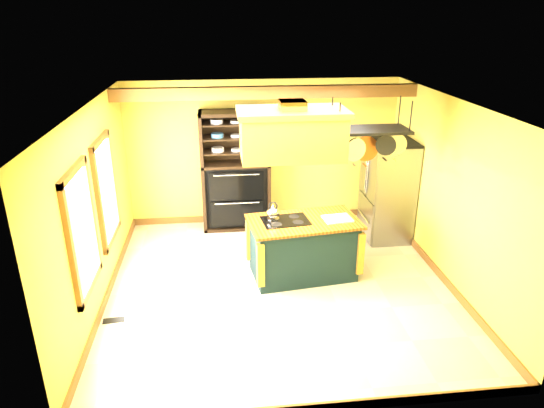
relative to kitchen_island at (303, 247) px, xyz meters
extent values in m
plane|color=beige|center=(-0.40, -0.28, -0.47)|extent=(5.00, 5.00, 0.00)
plane|color=white|center=(-0.40, -0.28, 2.23)|extent=(5.00, 5.00, 0.00)
cube|color=gold|center=(-0.40, 2.22, 0.88)|extent=(5.00, 0.02, 2.70)
cube|color=gold|center=(-0.40, -2.78, 0.88)|extent=(5.00, 0.02, 2.70)
cube|color=gold|center=(-2.90, -0.28, 0.88)|extent=(0.02, 5.00, 2.70)
cube|color=gold|center=(2.10, -0.28, 0.88)|extent=(0.02, 5.00, 2.70)
cube|color=brown|center=(-0.40, 1.42, 2.12)|extent=(5.00, 0.15, 0.20)
cube|color=brown|center=(-2.87, -1.08, 0.93)|extent=(0.06, 1.06, 1.56)
cube|color=white|center=(-2.84, -1.08, 0.93)|extent=(0.02, 0.85, 1.34)
cube|color=brown|center=(-2.87, 0.32, 0.93)|extent=(0.06, 1.06, 1.56)
cube|color=white|center=(-2.84, 0.32, 0.93)|extent=(0.02, 0.85, 1.34)
cube|color=#13282C|center=(0.00, 0.00, -0.03)|extent=(1.60, 1.00, 0.88)
cube|color=brown|center=(0.00, 0.00, 0.43)|extent=(1.74, 1.11, 0.04)
cube|color=black|center=(-0.27, 0.01, 0.46)|extent=(0.74, 0.56, 0.01)
ellipsoid|color=silver|center=(-0.45, 0.10, 0.56)|extent=(0.20, 0.20, 0.16)
cube|color=white|center=(0.51, -0.01, 0.46)|extent=(0.45, 0.37, 0.02)
cube|color=gold|center=(-0.20, 0.00, 1.73)|extent=(1.42, 0.77, 0.60)
cube|color=brown|center=(-0.20, 0.00, 2.07)|extent=(1.51, 0.85, 0.08)
cube|color=gold|center=(-0.20, 0.00, 2.13)|extent=(0.35, 0.35, 0.20)
cube|color=black|center=(0.90, 0.00, 1.80)|extent=(1.10, 0.55, 0.04)
cylinder|color=black|center=(0.41, -0.22, 2.01)|extent=(0.02, 0.02, 0.43)
cylinder|color=black|center=(1.40, 0.22, 2.01)|extent=(0.02, 0.02, 0.43)
cylinder|color=black|center=(0.46, 0.11, 1.60)|extent=(0.29, 0.04, 0.29)
cylinder|color=silver|center=(0.68, -0.11, 1.55)|extent=(0.33, 0.04, 0.33)
cylinder|color=#AC562B|center=(0.90, 0.11, 1.50)|extent=(0.37, 0.04, 0.37)
cylinder|color=black|center=(1.12, -0.11, 1.60)|extent=(0.29, 0.04, 0.29)
cylinder|color=silver|center=(1.34, 0.11, 1.55)|extent=(0.33, 0.04, 0.33)
cube|color=gray|center=(1.72, 1.21, 0.40)|extent=(0.73, 0.89, 1.75)
cube|color=gray|center=(1.34, 0.99, 0.79)|extent=(0.03, 0.43, 0.94)
cube|color=gray|center=(1.34, 1.44, 0.79)|extent=(0.03, 0.43, 0.94)
cube|color=gray|center=(1.34, 1.21, -0.07)|extent=(0.03, 0.86, 0.73)
cube|color=black|center=(1.72, 1.21, -0.44)|extent=(0.69, 0.85, 0.06)
cube|color=black|center=(-0.93, 2.17, 0.63)|extent=(1.24, 0.06, 2.20)
cube|color=black|center=(-1.52, 1.93, 0.63)|extent=(0.06, 0.53, 2.20)
cube|color=black|center=(-0.34, 1.93, 0.63)|extent=(0.06, 0.53, 2.20)
cube|color=black|center=(-0.93, 1.93, 0.77)|extent=(1.24, 0.53, 0.05)
cube|color=black|center=(-0.93, 1.96, 0.18)|extent=(1.12, 0.43, 1.18)
cube|color=black|center=(-0.93, 1.65, 0.44)|extent=(0.97, 0.04, 0.53)
cube|color=black|center=(-0.93, 1.65, -0.09)|extent=(0.97, 0.04, 0.48)
cube|color=black|center=(-0.93, 1.93, 1.01)|extent=(1.12, 0.47, 0.02)
cube|color=black|center=(-0.93, 1.93, 1.27)|extent=(1.12, 0.47, 0.02)
cube|color=black|center=(-0.93, 1.93, 1.52)|extent=(1.12, 0.47, 0.02)
cylinder|color=white|center=(-1.23, 1.88, 1.06)|extent=(0.22, 0.22, 0.07)
cylinder|color=teal|center=(-0.59, 1.88, 1.37)|extent=(0.10, 0.10, 0.17)
cube|color=black|center=(-2.70, -0.91, -0.46)|extent=(0.29, 0.15, 0.01)
camera|label=1|loc=(-1.21, -6.51, 3.37)|focal=32.00mm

